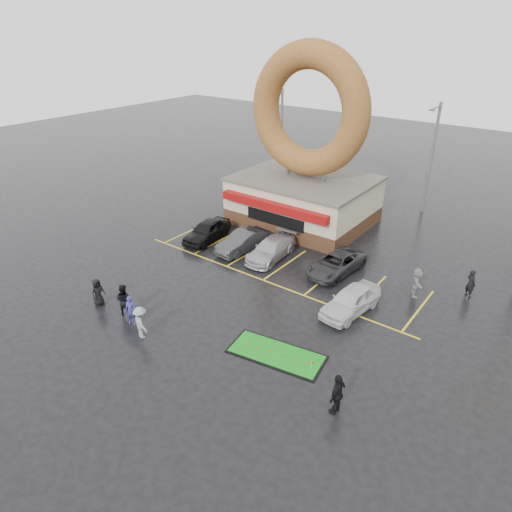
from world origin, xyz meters
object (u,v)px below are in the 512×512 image
Objects in this scene: streetlight_mid at (431,156)px; dumpster at (236,197)px; streetlight_left at (281,135)px; car_grey at (336,264)px; car_black at (207,231)px; car_dgrey at (243,241)px; car_silver at (271,249)px; person_cameraman at (337,394)px; donut_shop at (305,168)px; car_white at (351,301)px; putting_green at (276,354)px; person_blue at (131,311)px.

dumpster is (-13.78, -8.15, -4.13)m from streetlight_mid.
car_grey is (13.18, -12.91, -4.14)m from streetlight_left.
streetlight_mid is 14.53m from car_grey.
car_dgrey is (3.20, 0.27, -0.04)m from car_black.
person_cameraman reaches higher than car_silver.
donut_shop is at bearing 56.23° from car_black.
dumpster is (-15.73, 9.26, -0.08)m from car_white.
streetlight_left is at bearing 123.96° from putting_green.
donut_shop is at bearing 92.03° from car_dgrey.
car_silver is 4.62m from car_grey.
car_white is at bearing -24.44° from car_silver.
donut_shop is 2.92× the size of car_silver.
car_grey is at bearing -10.25° from dumpster.
car_black reaches higher than car_grey.
car_grey is (-0.82, -13.91, -4.14)m from streetlight_mid.
car_grey is 2.56× the size of dumpster.
streetlight_left is 15.90m from car_dgrey.
person_blue is 8.10m from putting_green.
person_cameraman is at bearing -36.77° from car_black.
car_silver is (-5.37, -14.74, -4.11)m from streetlight_mid.
car_black is 12.93m from car_white.
person_cameraman is (11.70, 1.04, 0.12)m from person_blue.
streetlight_left is 26.87m from putting_green.
putting_green is at bearing -109.58° from person_cameraman.
putting_green is at bearing -57.48° from car_silver.
donut_shop is 7.95m from car_silver.
putting_green is at bearing -31.75° from dumpster.
person_blue is at bearing -89.59° from donut_shop.
donut_shop reaches higher than dumpster.
putting_green is (1.60, -9.03, -0.60)m from car_grey.
person_cameraman is (12.42, -9.48, 0.26)m from car_dgrey.
streetlight_mid is 19.11m from car_black.
car_silver is 10.68m from dumpster.
dumpster reaches higher than car_grey.
person_blue is (0.13, -17.54, -3.62)m from donut_shop.
dumpster is at bearing -130.31° from person_cameraman.
dumpster is 0.36× the size of putting_green.
person_cameraman is 24.74m from dumpster.
car_dgrey is 2.55× the size of person_blue.
streetlight_mid is 23.43m from putting_green.
car_grey is at bearing -44.41° from streetlight_left.
donut_shop is at bearing 142.03° from car_grey.
car_silver is (2.23, 0.23, -0.04)m from car_dgrey.
car_black is at bearing -77.33° from streetlight_left.
dumpster is (-6.19, 6.82, -0.06)m from car_dgrey.
car_black is 2.27× the size of person_cameraman.
car_silver is at bearing 12.85° from car_dgrey.
car_white is at bearing -45.83° from streetlight_left.
car_black is 0.89× the size of putting_green.
dumpster is at bearing -149.40° from streetlight_mid.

